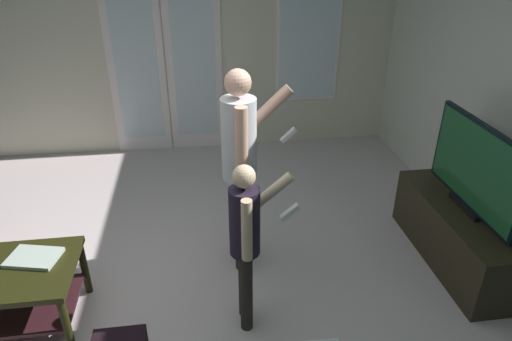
{
  "coord_description": "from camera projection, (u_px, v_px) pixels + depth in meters",
  "views": [
    {
      "loc": [
        0.28,
        -2.48,
        2.33
      ],
      "look_at": [
        0.63,
        0.07,
        0.98
      ],
      "focal_mm": 31.59,
      "sensor_mm": 36.0,
      "label": 1
    }
  ],
  "objects": [
    {
      "name": "laptop_closed",
      "position": [
        34.0,
        258.0,
        2.89
      ],
      "size": [
        0.36,
        0.29,
        0.03
      ],
      "primitive_type": "cube",
      "rotation": [
        0.0,
        0.0,
        -0.24
      ],
      "color": "#ACB7AE",
      "rests_on": "coffee_table"
    },
    {
      "name": "ground_plane",
      "position": [
        170.0,
        302.0,
        3.23
      ],
      "size": [
        5.33,
        5.45,
        0.02
      ],
      "primitive_type": "cube",
      "color": "#BEACAD"
    },
    {
      "name": "coffee_table",
      "position": [
        7.0,
        286.0,
        2.86
      ],
      "size": [
        0.87,
        0.62,
        0.47
      ],
      "color": "black",
      "rests_on": "ground_plane"
    },
    {
      "name": "tv_stand",
      "position": [
        459.0,
        235.0,
        3.53
      ],
      "size": [
        0.48,
        1.3,
        0.48
      ],
      "color": "black",
      "rests_on": "ground_plane"
    },
    {
      "name": "person_child",
      "position": [
        246.0,
        234.0,
        2.74
      ],
      "size": [
        0.46,
        0.32,
        1.18
      ],
      "color": "#2A2420",
      "rests_on": "ground_plane"
    },
    {
      "name": "flat_screen_tv",
      "position": [
        476.0,
        168.0,
        3.26
      ],
      "size": [
        0.08,
        1.06,
        0.68
      ],
      "color": "black",
      "rests_on": "tv_stand"
    },
    {
      "name": "person_adult",
      "position": [
        241.0,
        156.0,
        3.2
      ],
      "size": [
        0.57,
        0.42,
        1.56
      ],
      "color": "#2A2124",
      "rests_on": "ground_plane"
    },
    {
      "name": "wall_back_with_doors",
      "position": [
        171.0,
        37.0,
        4.97
      ],
      "size": [
        5.33,
        0.09,
        2.73
      ],
      "color": "beige",
      "rests_on": "ground_plane"
    }
  ]
}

